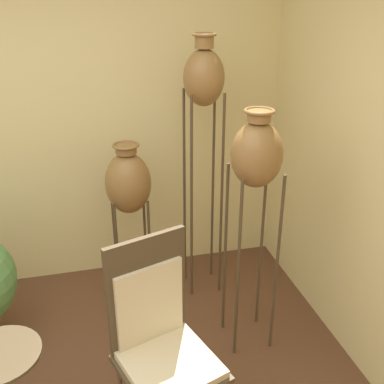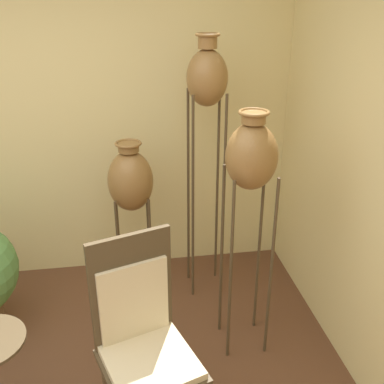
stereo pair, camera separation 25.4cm
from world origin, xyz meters
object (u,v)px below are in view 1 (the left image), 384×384
Objects in this scene: vase_stand_tall at (204,85)px; chair at (160,335)px; vase_stand_short at (128,184)px; side_table at (5,384)px; vase_stand_medium at (256,159)px.

chair is at bearing -114.59° from vase_stand_tall.
vase_stand_short reaches higher than side_table.
chair is at bearing -0.52° from side_table.
vase_stand_medium reaches higher than chair.
vase_stand_tall is 2.15m from side_table.
vase_stand_tall is 1.57× the size of vase_stand_short.
vase_stand_short is 1.26m from chair.
vase_stand_medium reaches higher than vase_stand_short.
vase_stand_medium is at bearing -44.03° from vase_stand_short.
vase_stand_short is 1.12× the size of chair.
vase_stand_short is at bearing 135.97° from vase_stand_medium.
vase_stand_tall reaches higher than vase_stand_short.
chair is 1.70× the size of side_table.
vase_stand_short is at bearing 57.26° from side_table.
chair reaches higher than side_table.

